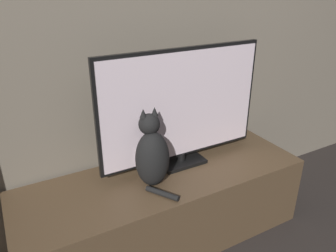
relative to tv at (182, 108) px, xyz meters
The scene contains 4 objects.
wall_back 0.60m from the tv, 122.90° to the left, with size 4.80×0.05×2.60m.
tv_stand 0.58m from the tv, 154.46° to the right, with size 1.60×0.53×0.43m.
tv is the anchor object (origin of this frame).
cat 0.32m from the tv, 155.63° to the right, with size 0.18×0.29×0.42m.
Camera 1 is at (-0.72, -0.42, 1.41)m, focal length 35.00 mm.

